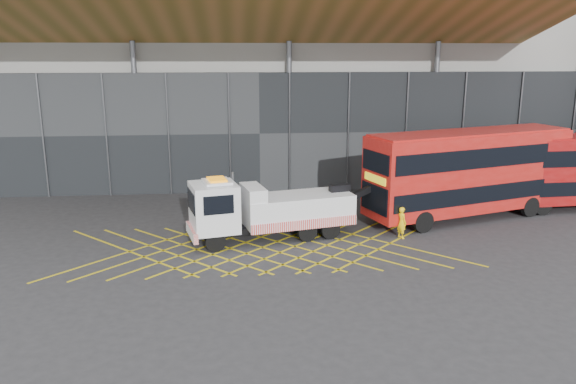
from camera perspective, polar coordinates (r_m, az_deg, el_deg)
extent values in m
plane|color=#29292B|center=(27.68, -5.94, -5.72)|extent=(120.00, 120.00, 0.00)
cube|color=gold|center=(28.16, -15.80, -5.83)|extent=(7.16, 7.16, 0.01)
cube|color=gold|center=(28.16, -15.80, -5.83)|extent=(7.16, 7.16, 0.01)
cube|color=gold|center=(27.91, -12.55, -5.81)|extent=(7.16, 7.16, 0.01)
cube|color=gold|center=(27.91, -12.55, -5.81)|extent=(7.16, 7.16, 0.01)
cube|color=gold|center=(27.74, -9.26, -5.77)|extent=(7.16, 7.16, 0.01)
cube|color=gold|center=(27.74, -9.26, -5.77)|extent=(7.16, 7.16, 0.01)
cube|color=gold|center=(27.67, -5.94, -5.71)|extent=(7.16, 7.16, 0.01)
cube|color=gold|center=(27.67, -5.94, -5.71)|extent=(7.16, 7.16, 0.01)
cube|color=gold|center=(27.69, -2.61, -5.63)|extent=(7.16, 7.16, 0.01)
cube|color=gold|center=(27.69, -2.61, -5.63)|extent=(7.16, 7.16, 0.01)
cube|color=gold|center=(27.81, 0.70, -5.53)|extent=(7.16, 7.16, 0.01)
cube|color=gold|center=(27.81, 0.70, -5.53)|extent=(7.16, 7.16, 0.01)
cube|color=gold|center=(28.01, 3.97, -5.42)|extent=(7.16, 7.16, 0.01)
cube|color=gold|center=(28.01, 3.97, -5.42)|extent=(7.16, 7.16, 0.01)
cube|color=gold|center=(28.30, 7.18, -5.29)|extent=(7.16, 7.16, 0.01)
cube|color=gold|center=(28.30, 7.18, -5.29)|extent=(7.16, 7.16, 0.01)
cube|color=gold|center=(28.68, 10.32, -5.15)|extent=(7.16, 7.16, 0.01)
cube|color=gold|center=(28.68, 10.32, -5.15)|extent=(7.16, 7.16, 0.01)
cube|color=gray|center=(45.07, -3.42, 13.64)|extent=(55.00, 14.00, 18.00)
cube|color=black|center=(38.15, -2.93, 6.03)|extent=(55.00, 0.80, 8.00)
cube|color=olive|center=(34.11, -6.34, 17.64)|extent=(40.00, 11.93, 4.07)
cylinder|color=#595B60|center=(38.34, -15.06, 7.11)|extent=(0.36, 0.36, 10.00)
cylinder|color=#595B60|center=(37.96, 0.11, 7.53)|extent=(0.36, 0.36, 10.00)
cylinder|color=#595B60|center=(40.15, 14.59, 7.44)|extent=(0.36, 0.36, 10.00)
cube|color=black|center=(28.78, -1.42, -3.54)|extent=(8.56, 2.88, 0.32)
cube|color=white|center=(27.68, -7.52, -1.54)|extent=(2.64, 2.70, 2.35)
cube|color=black|center=(27.39, -9.81, -0.91)|extent=(0.51, 1.95, 0.99)
cube|color=red|center=(27.84, -9.73, -4.06)|extent=(0.77, 2.34, 0.50)
cube|color=orange|center=(27.38, -7.24, 1.28)|extent=(1.04, 1.24, 0.11)
cube|color=white|center=(28.91, 0.97, -1.67)|extent=(5.98, 3.50, 1.45)
cube|color=red|center=(28.03, 1.76, -3.35)|extent=(5.46, 1.36, 0.50)
cube|color=white|center=(27.96, -3.56, -0.04)|extent=(1.38, 2.32, 0.63)
cube|color=black|center=(29.54, 5.27, 0.34)|extent=(1.16, 0.69, 0.45)
cube|color=black|center=(30.03, 6.83, -0.37)|extent=(2.00, 0.77, 0.98)
cylinder|color=black|center=(27.19, -7.40, -5.02)|extent=(1.04, 0.54, 0.99)
cylinder|color=black|center=(28.96, -8.15, -3.84)|extent=(1.04, 0.54, 0.99)
cylinder|color=black|center=(28.86, 4.31, -3.80)|extent=(1.04, 0.54, 0.99)
cylinder|color=black|center=(30.54, 2.92, -2.77)|extent=(1.04, 0.54, 0.99)
cylinder|color=#595B60|center=(28.65, -5.61, 0.08)|extent=(0.13, 0.13, 1.99)
cube|color=#AD140F|center=(33.44, 17.88, 2.04)|extent=(12.60, 6.50, 4.35)
cube|color=black|center=(33.65, 17.75, 0.35)|extent=(12.15, 6.40, 0.95)
cube|color=black|center=(33.26, 18.01, 3.72)|extent=(12.15, 6.40, 1.06)
cube|color=black|center=(30.03, 8.76, -0.64)|extent=(0.83, 2.41, 1.46)
cube|color=black|center=(29.60, 8.91, 3.03)|extent=(0.83, 2.41, 1.06)
cube|color=yellow|center=(29.78, 8.82, 1.34)|extent=(0.67, 1.92, 0.39)
cube|color=#AD140F|center=(33.07, 18.17, 5.78)|extent=(12.30, 6.21, 0.13)
cylinder|color=black|center=(30.59, 13.55, -2.96)|extent=(1.21, 0.68, 1.17)
cylinder|color=black|center=(32.58, 10.89, -1.77)|extent=(1.21, 0.68, 1.17)
cylinder|color=black|center=(35.48, 23.35, -1.39)|extent=(1.21, 0.68, 1.17)
cylinder|color=black|center=(37.21, 20.54, -0.44)|extent=(1.21, 0.68, 1.17)
cube|color=black|center=(35.77, 20.96, 0.64)|extent=(0.16, 2.24, 1.30)
cube|color=black|center=(35.44, 21.21, 3.38)|extent=(0.16, 2.24, 0.95)
cube|color=yellow|center=(35.58, 21.08, 2.12)|extent=(0.14, 1.78, 0.35)
cylinder|color=black|center=(36.11, 24.46, -1.35)|extent=(1.05, 0.35, 1.04)
cylinder|color=black|center=(37.95, 22.68, -0.46)|extent=(1.05, 0.35, 1.04)
imported|color=yellow|center=(29.37, 11.47, -3.06)|extent=(0.60, 0.71, 1.65)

